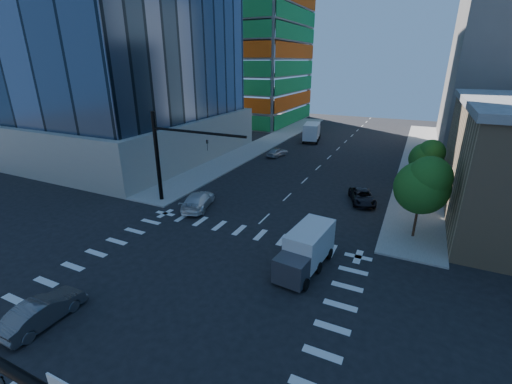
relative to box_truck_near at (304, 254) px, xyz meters
The scene contains 14 objects.
ground 8.24m from the box_truck_near, 135.82° to the right, with size 160.00×160.00×0.00m, color black.
road_markings 8.24m from the box_truck_near, 135.82° to the right, with size 20.00×20.00×0.01m, color silver.
sidewalk_ne 34.99m from the box_truck_near, 79.02° to the left, with size 5.00×60.00×0.15m, color gray.
sidewalk_nw 38.94m from the box_truck_near, 118.11° to the left, with size 5.00×60.00×0.15m, color gray.
construction_building 69.40m from the box_truck_near, 120.59° to the left, with size 25.16×34.50×70.60m.
signal_mast_nw 17.40m from the box_truck_near, 159.80° to the left, with size 10.20×0.40×9.00m.
tree_south 11.21m from the box_truck_near, 50.47° to the left, with size 4.16×4.16×6.82m.
tree_north 21.61m from the box_truck_near, 70.68° to the left, with size 3.54×3.52×5.78m.
car_nb_far 14.30m from the box_truck_near, 83.56° to the left, with size 2.17×4.71×1.31m, color black.
car_sb_near 14.07m from the box_truck_near, 155.33° to the left, with size 2.20×5.41×1.57m, color white.
car_sb_mid 30.43m from the box_truck_near, 115.62° to the left, with size 1.60×3.97×1.35m, color silver.
car_sb_cross 15.88m from the box_truck_near, 135.61° to the right, with size 1.58×4.52×1.49m, color #4E4F53.
box_truck_near is the anchor object (origin of this frame).
box_truck_far 41.97m from the box_truck_near, 106.06° to the left, with size 3.72×6.64×3.29m.
Camera 1 is at (11.60, -14.09, 13.55)m, focal length 24.00 mm.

